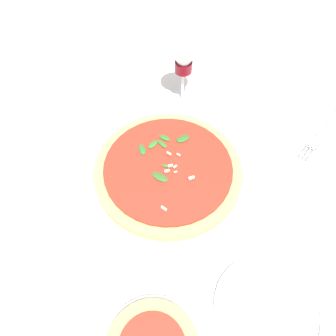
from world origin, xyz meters
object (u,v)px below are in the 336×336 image
(fork, at_px, (324,130))
(side_plate_white, at_px, (269,309))
(pizza_arugula_main, at_px, (168,171))
(wine_glass, at_px, (184,62))

(fork, bearing_deg, side_plate_white, 12.98)
(pizza_arugula_main, xyz_separation_m, fork, (-0.28, 0.29, -0.01))
(wine_glass, relative_size, fork, 0.76)
(pizza_arugula_main, xyz_separation_m, wine_glass, (-0.23, -0.07, 0.10))
(wine_glass, bearing_deg, side_plate_white, 41.14)
(pizza_arugula_main, relative_size, wine_glass, 2.07)
(pizza_arugula_main, height_order, wine_glass, wine_glass)
(wine_glass, height_order, side_plate_white, wine_glass)
(wine_glass, bearing_deg, pizza_arugula_main, 17.55)
(fork, bearing_deg, pizza_arugula_main, -31.95)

